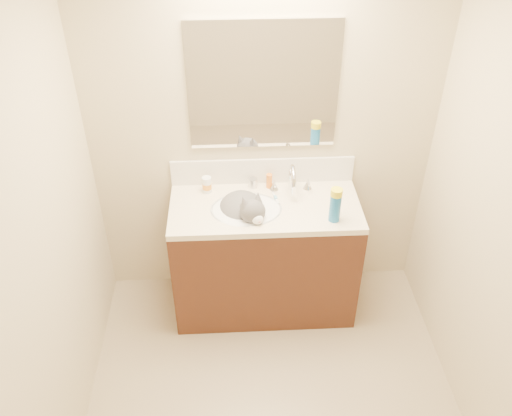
{
  "coord_description": "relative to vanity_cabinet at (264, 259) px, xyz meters",
  "views": [
    {
      "loc": [
        -0.2,
        -1.76,
        2.86
      ],
      "look_at": [
        -0.06,
        0.92,
        0.88
      ],
      "focal_mm": 38.0,
      "sensor_mm": 36.0,
      "label": 1
    }
  ],
  "objects": [
    {
      "name": "silver_jar",
      "position": [
        -0.07,
        0.21,
        0.48
      ],
      "size": [
        0.07,
        0.07,
        0.06
      ],
      "primitive_type": "cylinder",
      "rotation": [
        0.0,
        0.0,
        0.44
      ],
      "color": "#B7B7BC",
      "rests_on": "counter_slab"
    },
    {
      "name": "vanity_cabinet",
      "position": [
        0.0,
        0.0,
        0.0
      ],
      "size": [
        1.2,
        0.55,
        0.82
      ],
      "primitive_type": "cube",
      "color": "#3F1E11",
      "rests_on": "ground"
    },
    {
      "name": "spray_cap",
      "position": [
        0.41,
        -0.17,
        0.65
      ],
      "size": [
        0.08,
        0.08,
        0.04
      ],
      "primitive_type": "cylinder",
      "rotation": [
        0.0,
        0.0,
        -0.08
      ],
      "color": "yellow",
      "rests_on": "spray_can"
    },
    {
      "name": "amber_bottle",
      "position": [
        0.04,
        0.2,
        0.5
      ],
      "size": [
        0.04,
        0.04,
        0.1
      ],
      "primitive_type": "cylinder",
      "rotation": [
        0.0,
        0.0,
        -0.13
      ],
      "color": "orange",
      "rests_on": "counter_slab"
    },
    {
      "name": "pill_label",
      "position": [
        -0.37,
        0.17,
        0.5
      ],
      "size": [
        0.07,
        0.07,
        0.04
      ],
      "primitive_type": "cylinder",
      "rotation": [
        0.0,
        0.0,
        -0.19
      ],
      "color": "orange",
      "rests_on": "pill_bottle"
    },
    {
      "name": "basin",
      "position": [
        -0.12,
        -0.03,
        0.38
      ],
      "size": [
        0.45,
        0.36,
        0.14
      ],
      "primitive_type": "ellipsoid",
      "color": "white",
      "rests_on": "vanity_cabinet"
    },
    {
      "name": "cat",
      "position": [
        -0.13,
        -0.01,
        0.42
      ],
      "size": [
        0.43,
        0.45,
        0.33
      ],
      "rotation": [
        0.0,
        0.0,
        0.43
      ],
      "color": "#504E50",
      "rests_on": "basin"
    },
    {
      "name": "spray_can",
      "position": [
        0.41,
        -0.17,
        0.54
      ],
      "size": [
        0.07,
        0.07,
        0.19
      ],
      "primitive_type": "cylinder",
      "rotation": [
        0.0,
        0.0,
        -0.08
      ],
      "color": "#1864AC",
      "rests_on": "counter_slab"
    },
    {
      "name": "faucet",
      "position": [
        0.18,
        0.14,
        0.54
      ],
      "size": [
        0.28,
        0.2,
        0.21
      ],
      "color": "silver",
      "rests_on": "counter_slab"
    },
    {
      "name": "toothbrush",
      "position": [
        0.07,
        0.07,
        0.45
      ],
      "size": [
        0.04,
        0.13,
        0.01
      ],
      "primitive_type": "cube",
      "rotation": [
        0.0,
        0.0,
        0.2
      ],
      "color": "white",
      "rests_on": "counter_slab"
    },
    {
      "name": "counter_slab",
      "position": [
        0.0,
        0.0,
        0.43
      ],
      "size": [
        1.2,
        0.55,
        0.04
      ],
      "primitive_type": "cube",
      "color": "beige",
      "rests_on": "vanity_cabinet"
    },
    {
      "name": "room_shell",
      "position": [
        0.0,
        -0.97,
        1.08
      ],
      "size": [
        2.24,
        2.54,
        2.52
      ],
      "color": "#C3B391",
      "rests_on": "ground"
    },
    {
      "name": "toothbrush_head",
      "position": [
        0.07,
        0.07,
        0.46
      ],
      "size": [
        0.02,
        0.03,
        0.02
      ],
      "primitive_type": "cube",
      "rotation": [
        0.0,
        0.0,
        0.2
      ],
      "color": "#63AED3",
      "rests_on": "counter_slab"
    },
    {
      "name": "backsplash",
      "position": [
        0.0,
        0.26,
        0.54
      ],
      "size": [
        1.2,
        0.02,
        0.18
      ],
      "primitive_type": "cube",
      "color": "silver",
      "rests_on": "counter_slab"
    },
    {
      "name": "mirror",
      "position": [
        0.0,
        0.26,
        1.13
      ],
      "size": [
        0.9,
        0.02,
        0.8
      ],
      "primitive_type": "cube",
      "color": "white",
      "rests_on": "room_shell"
    },
    {
      "name": "pill_bottle",
      "position": [
        -0.37,
        0.17,
        0.5
      ],
      "size": [
        0.07,
        0.07,
        0.11
      ],
      "primitive_type": "cylinder",
      "rotation": [
        0.0,
        0.0,
        -0.19
      ],
      "color": "white",
      "rests_on": "counter_slab"
    }
  ]
}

